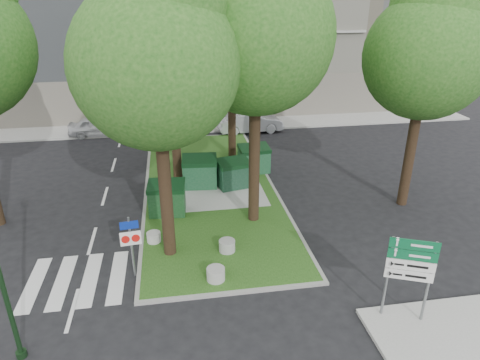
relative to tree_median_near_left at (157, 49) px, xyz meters
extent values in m
plane|color=black|center=(1.41, -2.56, -7.32)|extent=(120.00, 120.00, 0.00)
cube|color=#1C4814|center=(1.91, 5.44, -7.26)|extent=(6.00, 16.00, 0.12)
cube|color=gray|center=(1.91, 5.44, -7.27)|extent=(6.30, 16.30, 0.10)
cube|color=#999993|center=(7.91, -6.06, -7.26)|extent=(5.00, 4.00, 0.12)
cube|color=#999993|center=(1.41, 15.94, -7.26)|extent=(42.00, 3.00, 0.12)
cube|color=silver|center=(-2.34, -1.06, -7.31)|extent=(5.00, 3.00, 0.01)
cube|color=tan|center=(1.41, 23.44, 0.68)|extent=(41.00, 12.00, 16.00)
cylinder|color=black|center=(-0.09, -0.06, -4.24)|extent=(0.44, 0.44, 6.16)
sphere|color=#1B4E14|center=(-0.09, -0.06, -0.50)|extent=(5.20, 5.20, 5.20)
sphere|color=#1B4E14|center=(0.21, 0.14, 1.26)|extent=(3.90, 3.90, 3.90)
cylinder|color=black|center=(3.41, 1.94, -3.96)|extent=(0.44, 0.44, 6.72)
sphere|color=#1B4E14|center=(3.41, 1.94, 0.12)|extent=(5.60, 5.60, 5.60)
cylinder|color=black|center=(0.41, 6.44, -4.38)|extent=(0.44, 0.44, 5.88)
sphere|color=#1B4E14|center=(0.41, 6.44, -0.81)|extent=(4.80, 4.80, 4.80)
sphere|color=#1B4E14|center=(0.71, 6.64, 0.87)|extent=(3.60, 3.60, 3.60)
cylinder|color=black|center=(3.61, 9.44, -3.82)|extent=(0.44, 0.44, 7.00)
sphere|color=#1B4E14|center=(3.61, 9.44, 0.43)|extent=(5.80, 5.80, 5.80)
cylinder|color=black|center=(10.41, 2.44, -4.38)|extent=(0.44, 0.44, 5.88)
sphere|color=#1B4E14|center=(10.41, 2.44, -0.81)|extent=(5.00, 5.00, 5.00)
sphere|color=#1B4E14|center=(10.71, 2.64, 0.87)|extent=(3.75, 3.75, 3.75)
cube|color=#0E3515|center=(-0.14, 3.03, -6.61)|extent=(1.60, 1.16, 1.18)
cube|color=black|center=(-0.14, 3.03, -5.92)|extent=(1.66, 1.23, 0.34)
cube|color=#134425|center=(1.46, 5.59, -6.57)|extent=(1.69, 1.22, 1.26)
cube|color=black|center=(1.46, 5.59, -5.83)|extent=(1.76, 1.30, 0.36)
cube|color=#0E311D|center=(3.06, 5.25, -6.62)|extent=(1.65, 1.29, 1.16)
cube|color=black|center=(3.06, 5.25, -5.94)|extent=(1.72, 1.37, 0.33)
cube|color=#164827|center=(4.41, 6.98, -6.60)|extent=(1.61, 1.17, 1.19)
cube|color=black|center=(4.41, 6.98, -5.91)|extent=(1.67, 1.25, 0.34)
cylinder|color=#AEADA8|center=(-0.69, 0.80, -7.01)|extent=(0.53, 0.53, 0.38)
cylinder|color=gray|center=(1.99, -0.29, -6.98)|extent=(0.60, 0.60, 0.43)
cylinder|color=#9B9B96|center=(1.39, -1.94, -6.98)|extent=(0.61, 0.61, 0.44)
cylinder|color=yellow|center=(3.95, 7.79, -6.83)|extent=(0.42, 0.42, 0.74)
cylinder|color=black|center=(-4.07, -4.24, -5.02)|extent=(0.13, 0.13, 4.60)
cylinder|color=black|center=(-4.07, -4.24, -7.23)|extent=(0.28, 0.28, 0.18)
cylinder|color=slate|center=(-1.30, -1.12, -6.18)|extent=(0.08, 0.08, 2.27)
cube|color=navy|center=(-1.30, -1.12, -5.32)|extent=(0.59, 0.10, 0.27)
cube|color=white|center=(-1.30, -1.12, -5.82)|extent=(0.68, 0.11, 0.50)
cylinder|color=red|center=(-1.47, -1.12, -5.82)|extent=(0.27, 0.05, 0.27)
cylinder|color=red|center=(-1.14, -1.12, -5.82)|extent=(0.27, 0.05, 0.27)
cylinder|color=slate|center=(6.07, -4.34, -5.88)|extent=(0.11, 0.11, 2.64)
cylinder|color=slate|center=(7.10, -4.78, -5.88)|extent=(0.11, 0.11, 2.64)
cube|color=#0B5830|center=(6.59, -4.56, -4.71)|extent=(1.23, 0.55, 0.30)
cube|color=#0B5830|center=(6.59, -4.56, -5.05)|extent=(1.23, 0.55, 0.30)
cube|color=white|center=(6.59, -4.56, -5.38)|extent=(1.23, 0.55, 0.30)
cube|color=white|center=(6.59, -4.56, -5.72)|extent=(1.23, 0.55, 0.30)
imported|color=silver|center=(-4.60, 15.01, -6.68)|extent=(3.75, 1.52, 1.28)
imported|color=#A5A7AD|center=(5.53, 14.14, -6.59)|extent=(4.52, 1.91, 1.45)
camera|label=1|loc=(0.29, -13.56, 1.61)|focal=32.00mm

